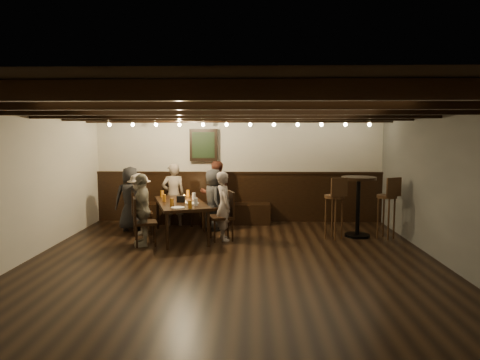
{
  "coord_description": "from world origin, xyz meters",
  "views": [
    {
      "loc": [
        0.3,
        -6.21,
        1.97
      ],
      "look_at": [
        0.08,
        1.3,
        1.18
      ],
      "focal_mm": 32.0,
      "sensor_mm": 36.0,
      "label": 1
    }
  ],
  "objects_px": {
    "chair_left_near": "(142,221)",
    "chair_right_far": "(222,225)",
    "chair_left_far": "(144,231)",
    "person_right_near": "(213,200)",
    "person_bench_left": "(131,198)",
    "chair_right_near": "(212,216)",
    "bar_stool_right": "(386,216)",
    "high_top_table": "(358,197)",
    "person_left_near": "(139,204)",
    "person_left_far": "(142,210)",
    "person_bench_right": "(216,193)",
    "dining_table": "(181,205)",
    "bar_stool_left": "(334,216)",
    "person_bench_centre": "(173,195)",
    "person_right_far": "(224,206)"
  },
  "relations": [
    {
      "from": "chair_left_far",
      "to": "bar_stool_right",
      "type": "height_order",
      "value": "bar_stool_right"
    },
    {
      "from": "chair_right_far",
      "to": "person_bench_left",
      "type": "xyz_separation_m",
      "value": [
        -1.95,
        0.79,
        0.38
      ]
    },
    {
      "from": "chair_right_near",
      "to": "chair_right_far",
      "type": "relative_size",
      "value": 1.06
    },
    {
      "from": "chair_right_near",
      "to": "bar_stool_right",
      "type": "xyz_separation_m",
      "value": [
        3.39,
        -0.66,
        0.14
      ]
    },
    {
      "from": "person_bench_right",
      "to": "person_right_far",
      "type": "relative_size",
      "value": 1.09
    },
    {
      "from": "bar_stool_right",
      "to": "person_right_near",
      "type": "bearing_deg",
      "value": 143.97
    },
    {
      "from": "chair_right_far",
      "to": "bar_stool_left",
      "type": "relative_size",
      "value": 0.77
    },
    {
      "from": "bar_stool_left",
      "to": "chair_left_near",
      "type": "bearing_deg",
      "value": 157.66
    },
    {
      "from": "chair_left_far",
      "to": "person_bench_centre",
      "type": "height_order",
      "value": "person_bench_centre"
    },
    {
      "from": "person_left_near",
      "to": "person_left_far",
      "type": "xyz_separation_m",
      "value": [
        0.28,
        -0.86,
        0.04
      ]
    },
    {
      "from": "chair_left_near",
      "to": "person_left_near",
      "type": "bearing_deg",
      "value": -90.0
    },
    {
      "from": "dining_table",
      "to": "chair_right_far",
      "type": "relative_size",
      "value": 2.19
    },
    {
      "from": "person_left_far",
      "to": "bar_stool_left",
      "type": "relative_size",
      "value": 1.09
    },
    {
      "from": "dining_table",
      "to": "bar_stool_left",
      "type": "relative_size",
      "value": 1.7
    },
    {
      "from": "person_bench_centre",
      "to": "person_left_near",
      "type": "relative_size",
      "value": 1.12
    },
    {
      "from": "person_bench_right",
      "to": "person_right_near",
      "type": "relative_size",
      "value": 1.11
    },
    {
      "from": "chair_left_near",
      "to": "person_left_near",
      "type": "xyz_separation_m",
      "value": [
        -0.03,
        -0.01,
        0.34
      ]
    },
    {
      "from": "chair_right_near",
      "to": "person_left_near",
      "type": "relative_size",
      "value": 0.8
    },
    {
      "from": "chair_left_far",
      "to": "person_right_near",
      "type": "distance_m",
      "value": 1.76
    },
    {
      "from": "chair_right_far",
      "to": "person_left_near",
      "type": "bearing_deg",
      "value": 58.51
    },
    {
      "from": "person_left_far",
      "to": "person_right_far",
      "type": "distance_m",
      "value": 1.5
    },
    {
      "from": "chair_right_far",
      "to": "person_bench_left",
      "type": "distance_m",
      "value": 2.14
    },
    {
      "from": "chair_left_far",
      "to": "chair_right_near",
      "type": "bearing_deg",
      "value": 122.03
    },
    {
      "from": "high_top_table",
      "to": "person_bench_right",
      "type": "bearing_deg",
      "value": 160.86
    },
    {
      "from": "chair_left_near",
      "to": "bar_stool_left",
      "type": "relative_size",
      "value": 0.73
    },
    {
      "from": "person_bench_left",
      "to": "bar_stool_right",
      "type": "distance_m",
      "value": 5.11
    },
    {
      "from": "chair_left_near",
      "to": "high_top_table",
      "type": "relative_size",
      "value": 0.74
    },
    {
      "from": "person_right_near",
      "to": "chair_right_near",
      "type": "bearing_deg",
      "value": 90.0
    },
    {
      "from": "chair_left_near",
      "to": "person_bench_left",
      "type": "bearing_deg",
      "value": -158.02
    },
    {
      "from": "dining_table",
      "to": "high_top_table",
      "type": "height_order",
      "value": "high_top_table"
    },
    {
      "from": "chair_left_near",
      "to": "chair_right_far",
      "type": "height_order",
      "value": "chair_right_far"
    },
    {
      "from": "person_bench_centre",
      "to": "person_left_near",
      "type": "bearing_deg",
      "value": 38.66
    },
    {
      "from": "chair_left_near",
      "to": "chair_right_near",
      "type": "relative_size",
      "value": 0.89
    },
    {
      "from": "chair_left_near",
      "to": "bar_stool_left",
      "type": "bearing_deg",
      "value": 68.04
    },
    {
      "from": "person_left_far",
      "to": "person_right_near",
      "type": "bearing_deg",
      "value": 120.96
    },
    {
      "from": "chair_right_far",
      "to": "person_left_far",
      "type": "relative_size",
      "value": 0.71
    },
    {
      "from": "bar_stool_left",
      "to": "bar_stool_right",
      "type": "distance_m",
      "value": 1.0
    },
    {
      "from": "person_bench_left",
      "to": "bar_stool_left",
      "type": "xyz_separation_m",
      "value": [
        4.07,
        -0.65,
        -0.22
      ]
    },
    {
      "from": "bar_stool_left",
      "to": "person_bench_centre",
      "type": "bearing_deg",
      "value": 143.73
    },
    {
      "from": "chair_right_near",
      "to": "dining_table",
      "type": "bearing_deg",
      "value": 121.98
    },
    {
      "from": "person_bench_centre",
      "to": "high_top_table",
      "type": "relative_size",
      "value": 1.17
    },
    {
      "from": "person_left_near",
      "to": "person_bench_centre",
      "type": "bearing_deg",
      "value": 128.66
    },
    {
      "from": "dining_table",
      "to": "person_left_near",
      "type": "relative_size",
      "value": 1.65
    },
    {
      "from": "chair_left_near",
      "to": "person_bench_right",
      "type": "xyz_separation_m",
      "value": [
        1.4,
        0.92,
        0.44
      ]
    },
    {
      "from": "high_top_table",
      "to": "bar_stool_right",
      "type": "xyz_separation_m",
      "value": [
        0.5,
        -0.16,
        -0.33
      ]
    },
    {
      "from": "chair_right_far",
      "to": "person_left_far",
      "type": "bearing_deg",
      "value": 90.0
    },
    {
      "from": "person_left_far",
      "to": "bar_stool_left",
      "type": "bearing_deg",
      "value": 81.79
    },
    {
      "from": "person_right_near",
      "to": "chair_left_near",
      "type": "bearing_deg",
      "value": 90.0
    },
    {
      "from": "bar_stool_right",
      "to": "person_bench_left",
      "type": "bearing_deg",
      "value": 148.57
    },
    {
      "from": "chair_left_far",
      "to": "chair_right_near",
      "type": "relative_size",
      "value": 0.88
    }
  ]
}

